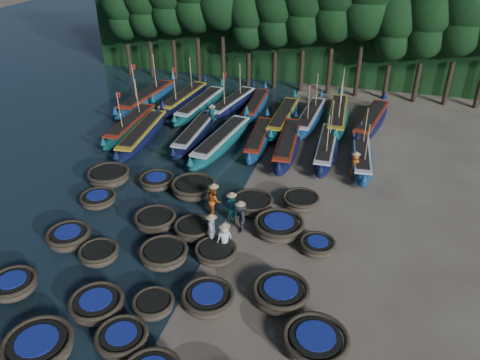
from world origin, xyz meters
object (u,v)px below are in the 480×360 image
(long_boat_2, at_px, (143,134))
(fisherman_5, at_px, (212,117))
(coracle_7, at_px, (154,305))
(long_boat_5, at_px, (259,139))
(coracle_11, at_px, (99,254))
(coracle_19, at_px, (317,246))
(fisherman_1, at_px, (232,207))
(coracle_8, at_px, (208,299))
(long_boat_15, at_px, (310,117))
(long_boat_7, at_px, (326,148))
(coracle_15, at_px, (98,199))
(coracle_1, at_px, (39,347))
(long_boat_11, at_px, (200,105))
(fisherman_4, at_px, (212,231))
(long_boat_8, at_px, (361,156))
(fisherman_3, at_px, (240,217))
(coracle_24, at_px, (301,201))
(coracle_9, at_px, (315,342))
(coracle_6, at_px, (97,305))
(coracle_18, at_px, (279,227))
(coracle_10, at_px, (69,237))
(long_boat_13, at_px, (256,105))
(long_boat_10, at_px, (184,99))
(long_boat_6, at_px, (288,144))
(long_boat_12, at_px, (232,104))
(coracle_23, at_px, (252,203))
(long_boat_14, at_px, (283,118))
(long_boat_4, at_px, (222,141))
(coracle_12, at_px, (164,254))
(long_boat_1, at_px, (131,125))
(fisherman_0, at_px, (224,237))
(coracle_22, at_px, (193,188))
(fisherman_2, at_px, (214,200))
(fisherman_6, at_px, (355,163))
(coracle_16, at_px, (155,220))
(coracle_2, at_px, (122,339))
(coracle_21, at_px, (157,181))
(coracle_17, at_px, (194,229))

(long_boat_2, height_order, fisherman_5, fisherman_5)
(coracle_7, xyz_separation_m, long_boat_5, (0.14, 15.35, 0.13))
(coracle_11, height_order, coracle_19, coracle_11)
(fisherman_1, bearing_deg, coracle_8, -81.15)
(coracle_19, height_order, long_boat_15, long_boat_15)
(long_boat_7, bearing_deg, coracle_15, -141.32)
(coracle_1, xyz_separation_m, coracle_19, (8.32, 8.39, -0.08))
(long_boat_11, relative_size, fisherman_1, 4.57)
(long_boat_11, bearing_deg, fisherman_4, -62.48)
(long_boat_8, xyz_separation_m, fisherman_3, (-5.04, -8.78, 0.36))
(coracle_24, bearing_deg, long_boat_8, 66.05)
(coracle_9, relative_size, long_boat_8, 0.37)
(coracle_6, bearing_deg, coracle_18, 51.05)
(fisherman_4, bearing_deg, long_boat_7, -41.52)
(coracle_10, bearing_deg, fisherman_4, 15.52)
(fisherman_3, bearing_deg, long_boat_13, 162.30)
(coracle_1, height_order, long_boat_7, long_boat_7)
(long_boat_10, bearing_deg, fisherman_4, -58.80)
(coracle_10, xyz_separation_m, long_boat_6, (7.65, 12.31, 0.10))
(coracle_8, xyz_separation_m, coracle_10, (-7.40, 1.78, 0.05))
(long_boat_6, relative_size, long_boat_12, 1.07)
(coracle_23, distance_m, long_boat_14, 11.28)
(long_boat_4, bearing_deg, long_boat_10, 135.81)
(long_boat_11, bearing_deg, coracle_12, -69.51)
(coracle_19, height_order, long_boat_5, long_boat_5)
(long_boat_1, bearing_deg, long_boat_7, -1.40)
(long_boat_12, bearing_deg, long_boat_2, -109.05)
(coracle_9, bearing_deg, fisherman_0, 137.86)
(long_boat_1, xyz_separation_m, long_boat_8, (15.59, -0.18, -0.04))
(long_boat_8, distance_m, fisherman_0, 11.74)
(coracle_22, distance_m, long_boat_5, 7.27)
(coracle_11, bearing_deg, long_boat_2, 107.84)
(long_boat_12, xyz_separation_m, fisherman_4, (4.19, -16.37, 0.39))
(coracle_1, distance_m, fisherman_2, 10.32)
(long_boat_11, height_order, fisherman_6, fisherman_6)
(coracle_1, xyz_separation_m, coracle_15, (-3.22, 9.02, -0.10))
(long_boat_8, relative_size, fisherman_5, 3.97)
(coracle_16, bearing_deg, coracle_2, -73.58)
(coracle_21, bearing_deg, coracle_17, -44.77)
(coracle_16, relative_size, long_boat_15, 0.27)
(coracle_21, distance_m, long_boat_14, 11.64)
(long_boat_4, bearing_deg, coracle_15, -110.09)
(long_boat_10, xyz_separation_m, fisherman_2, (7.35, -13.72, 0.37))
(coracle_10, xyz_separation_m, fisherman_4, (6.31, 1.75, 0.46))
(coracle_7, height_order, long_boat_13, long_boat_13)
(coracle_9, bearing_deg, fisherman_2, 131.50)
(coracle_1, xyz_separation_m, fisherman_3, (4.55, 8.92, 0.41))
(coracle_17, distance_m, coracle_18, 4.00)
(coracle_23, bearing_deg, coracle_7, -102.60)
(fisherman_5, bearing_deg, coracle_19, -167.72)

